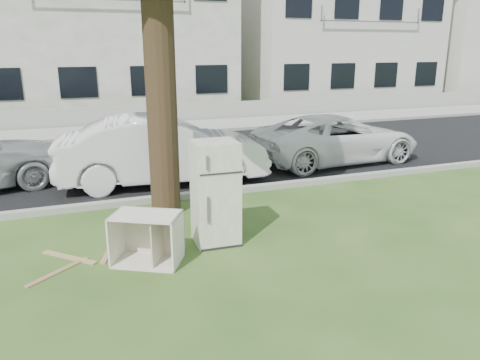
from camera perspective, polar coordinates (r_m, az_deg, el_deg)
name	(u,v)px	position (r m, az deg, el deg)	size (l,w,h in m)	color
ground	(217,246)	(7.29, -2.87, -8.04)	(120.00, 120.00, 0.00)	#294D1B
road	(149,160)	(12.86, -11.08, 2.36)	(120.00, 7.00, 0.01)	black
kerb_near	(179,199)	(9.50, -7.40, -2.34)	(120.00, 0.18, 0.12)	gray
kerb_far	(130,138)	(16.30, -13.23, 5.06)	(120.00, 0.18, 0.12)	gray
sidewalk	(125,130)	(17.72, -13.88, 5.89)	(120.00, 2.80, 0.01)	gray
low_wall	(119,115)	(19.24, -14.55, 7.65)	(120.00, 0.15, 0.70)	gray
townhouse_center	(102,30)	(23.95, -16.53, 17.16)	(11.22, 8.16, 7.44)	silver
townhouse_right	(325,38)	(27.66, 10.27, 16.67)	(10.20, 8.16, 6.84)	silver
fridge	(215,193)	(7.17, -3.02, -1.57)	(0.66, 0.61, 1.61)	beige
cabinet	(147,238)	(6.75, -11.29, -7.00)	(0.93, 0.58, 0.73)	beige
plank_a	(59,271)	(6.95, -21.25, -10.35)	(1.01, 0.08, 0.02)	#956E48
plank_b	(69,257)	(7.32, -20.09, -8.85)	(0.96, 0.10, 0.02)	#A28755
plank_c	(108,253)	(7.29, -15.82, -8.56)	(0.72, 0.08, 0.02)	#9D7757
car_center	(163,150)	(10.52, -9.43, 3.63)	(1.60, 4.58, 1.51)	silver
car_right	(336,138)	(12.65, 11.68, 4.98)	(2.07, 4.49, 1.25)	white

